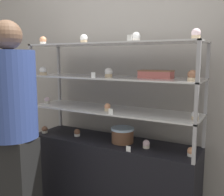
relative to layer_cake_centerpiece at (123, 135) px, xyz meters
The scene contains 26 objects.
back_wall 0.68m from the layer_cake_centerpiece, 106.45° to the left, with size 8.00×0.05×2.60m.
display_base 0.41m from the layer_cake_centerpiece, behind, with size 1.48×0.40×0.66m.
display_riser_lower 0.22m from the layer_cake_centerpiece, behind, with size 1.48×0.40×0.28m.
display_riser_middle 0.48m from the layer_cake_centerpiece, behind, with size 1.48×0.40×0.28m.
display_riser_upper 0.75m from the layer_cake_centerpiece, behind, with size 1.48×0.40×0.28m.
layer_cake_centerpiece is the anchor object (origin of this frame).
sheet_cake_frosted 0.59m from the layer_cake_centerpiece, ahead, with size 0.26×0.13×0.06m.
cupcake_0 0.78m from the layer_cake_centerpiece, behind, with size 0.06×0.06×0.07m.
cupcake_1 0.45m from the layer_cake_centerpiece, behind, with size 0.06×0.06×0.07m.
cupcake_2 0.23m from the layer_cake_centerpiece, ahead, with size 0.06×0.06×0.07m.
cupcake_3 0.58m from the layer_cake_centerpiece, ahead, with size 0.06×0.06×0.07m.
price_tag_0 0.23m from the layer_cake_centerpiece, 52.64° to the right, with size 0.04×0.00×0.04m.
cupcake_4 0.83m from the layer_cake_centerpiece, behind, with size 0.05×0.05×0.06m.
cupcake_5 0.27m from the layer_cake_centerpiece, 141.15° to the right, with size 0.05×0.05×0.06m.
cupcake_6 0.65m from the layer_cake_centerpiece, ahead, with size 0.05×0.05×0.06m.
price_tag_1 0.30m from the layer_cake_centerpiece, 94.29° to the right, with size 0.04×0.00×0.04m.
cupcake_7 0.95m from the layer_cake_centerpiece, behind, with size 0.07×0.07×0.08m.
cupcake_8 0.54m from the layer_cake_centerpiece, 159.95° to the right, with size 0.07×0.07×0.08m.
cupcake_9 0.79m from the layer_cake_centerpiece, 11.08° to the right, with size 0.07×0.07×0.08m.
price_tag_2 0.57m from the layer_cake_centerpiece, 132.84° to the right, with size 0.04×0.00×0.04m.
cupcake_10 1.13m from the layer_cake_centerpiece, behind, with size 0.06×0.06×0.08m.
cupcake_11 0.87m from the layer_cake_centerpiece, 169.34° to the right, with size 0.06×0.06×0.08m.
cupcake_12 0.81m from the layer_cake_centerpiece, 15.13° to the right, with size 0.06×0.06×0.08m.
cupcake_13 0.99m from the layer_cake_centerpiece, ahead, with size 0.06×0.06×0.08m.
price_tag_3 0.82m from the layer_cake_centerpiece, 52.92° to the right, with size 0.04×0.00×0.04m.
customer_figure 0.89m from the layer_cake_centerpiece, 138.16° to the right, with size 0.38×0.38×1.64m.
Camera 1 is at (1.05, -1.91, 1.36)m, focal length 42.00 mm.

